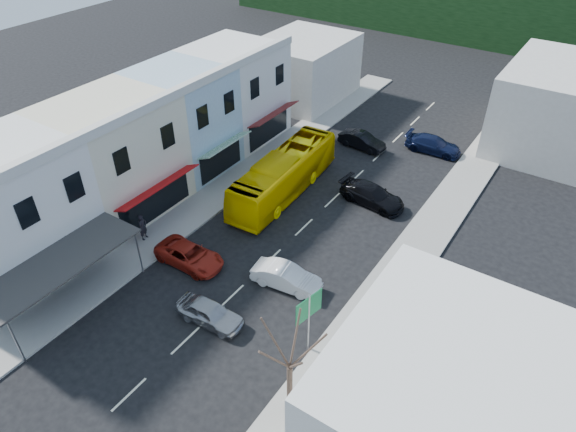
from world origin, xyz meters
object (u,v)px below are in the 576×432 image
(car_silver, at_px, (210,313))
(traffic_signal, at_px, (497,105))
(car_red, at_px, (189,255))
(direction_sign, at_px, (308,324))
(car_white, at_px, (286,277))
(street_tree, at_px, (290,367))
(bus, at_px, (284,175))
(pedestrian_left, at_px, (143,228))

(car_silver, bearing_deg, traffic_signal, -14.48)
(car_red, distance_m, direction_sign, 10.06)
(car_white, distance_m, street_tree, 9.06)
(car_white, bearing_deg, car_silver, 149.64)
(direction_sign, bearing_deg, bus, 140.71)
(bus, relative_size, car_silver, 2.64)
(car_red, bearing_deg, pedestrian_left, 88.69)
(street_tree, bearing_deg, pedestrian_left, 160.22)
(bus, height_order, traffic_signal, traffic_signal)
(bus, relative_size, pedestrian_left, 6.82)
(car_red, relative_size, street_tree, 0.66)
(car_white, xyz_separation_m, pedestrian_left, (-10.34, -1.59, 0.30))
(car_red, distance_m, traffic_signal, 31.27)
(bus, height_order, direction_sign, direction_sign)
(direction_sign, relative_size, street_tree, 0.57)
(direction_sign, bearing_deg, pedestrian_left, -175.26)
(car_silver, height_order, car_red, same)
(pedestrian_left, relative_size, traffic_signal, 0.35)
(car_silver, height_order, pedestrian_left, pedestrian_left)
(bus, height_order, pedestrian_left, bus)
(traffic_signal, bearing_deg, street_tree, 102.08)
(car_red, bearing_deg, direction_sign, -100.06)
(street_tree, bearing_deg, car_red, 154.11)
(bus, relative_size, car_red, 2.52)
(car_silver, distance_m, direction_sign, 5.85)
(car_red, bearing_deg, street_tree, -116.07)
(car_silver, xyz_separation_m, car_red, (-4.27, 3.03, 0.00))
(pedestrian_left, bearing_deg, car_silver, -123.24)
(car_silver, relative_size, car_red, 0.96)
(traffic_signal, bearing_deg, direction_sign, 99.77)
(direction_sign, distance_m, street_tree, 4.19)
(bus, bearing_deg, car_red, -95.57)
(car_white, height_order, pedestrian_left, pedestrian_left)
(pedestrian_left, height_order, street_tree, street_tree)
(pedestrian_left, xyz_separation_m, direction_sign, (13.95, -1.79, 1.00))
(pedestrian_left, relative_size, direction_sign, 0.43)
(traffic_signal, bearing_deg, car_white, 92.20)
(direction_sign, distance_m, traffic_signal, 31.08)
(car_silver, distance_m, street_tree, 7.78)
(pedestrian_left, bearing_deg, car_red, -104.06)
(car_silver, relative_size, traffic_signal, 0.90)
(car_white, bearing_deg, traffic_signal, -16.95)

